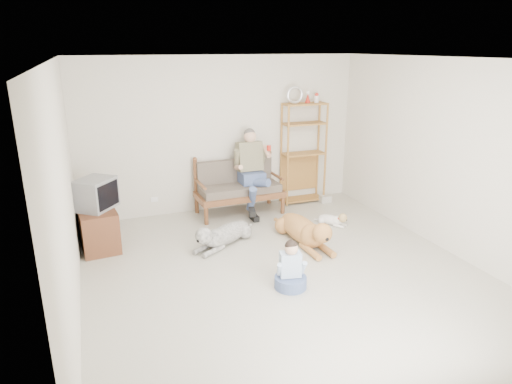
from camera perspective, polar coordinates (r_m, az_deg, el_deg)
name	(u,v)px	position (r m, az deg, el deg)	size (l,w,h in m)	color
floor	(284,273)	(6.07, 3.50, -10.11)	(5.50, 5.50, 0.00)	beige
ceiling	(288,59)	(5.37, 4.06, 16.29)	(5.50, 5.50, 0.00)	white
wall_back	(222,135)	(8.09, -4.27, 7.16)	(5.00, 5.00, 0.00)	beige
wall_front	(451,275)	(3.42, 23.19, -9.57)	(5.00, 5.00, 0.00)	beige
wall_left	(65,197)	(5.12, -22.74, -0.54)	(5.50, 5.50, 0.00)	beige
wall_right	(449,157)	(6.95, 22.98, 4.02)	(5.50, 5.50, 0.00)	beige
loveseat	(238,186)	(8.03, -2.24, 0.76)	(1.52, 0.74, 0.95)	brown
man	(253,177)	(7.86, -0.43, 1.89)	(0.56, 0.81, 1.31)	#4B5A8B
etagere	(303,152)	(8.52, 5.94, 4.95)	(0.83, 0.36, 2.17)	#AF7D37
book_stack	(325,199)	(8.76, 8.66, -0.85)	(0.21, 0.15, 0.13)	silver
tv_stand	(97,227)	(7.09, -19.22, -4.21)	(0.59, 0.94, 0.60)	brown
crt_tv	(96,194)	(6.90, -19.39, -0.22)	(0.67, 0.68, 0.44)	slate
wall_outlet	(154,199)	(8.09, -12.59, -0.92)	(0.12, 0.02, 0.08)	white
golden_retriever	(305,231)	(6.88, 6.17, -4.83)	(0.44, 1.63, 0.49)	#A9793A
shaggy_dog	(222,235)	(6.81, -4.24, -5.37)	(1.16, 0.85, 0.40)	white
terrier	(334,219)	(7.66, 9.71, -3.41)	(0.41, 0.53, 0.23)	white
child	(291,271)	(5.65, 4.34, -9.78)	(0.40, 0.40, 0.63)	#4B5A8B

